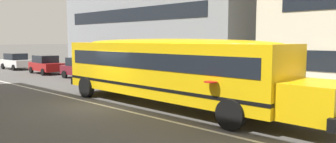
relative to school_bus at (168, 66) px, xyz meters
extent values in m
plane|color=#54514F|center=(-2.44, -1.93, -1.83)|extent=(400.00, 400.00, 0.00)
cube|color=gray|center=(-2.44, 5.64, -1.82)|extent=(120.00, 3.00, 0.01)
cube|color=silver|center=(-2.44, -1.93, -1.83)|extent=(110.00, 0.16, 0.01)
cube|color=yellow|center=(-0.27, 0.00, -0.12)|extent=(11.80, 2.87, 2.35)
cube|color=yellow|center=(6.46, -0.11, -0.71)|extent=(1.75, 2.27, 1.18)
cube|color=black|center=(-6.23, 0.10, -1.10)|extent=(0.26, 2.67, 0.38)
cube|color=black|center=(-0.27, 0.00, 0.30)|extent=(11.09, 2.90, 0.68)
cube|color=black|center=(-0.27, 0.00, -0.81)|extent=(11.82, 2.90, 0.13)
ellipsoid|color=yellow|center=(-0.27, 0.00, 1.06)|extent=(11.32, 2.65, 0.38)
cylinder|color=red|center=(3.47, -1.59, -0.24)|extent=(0.48, 0.48, 0.03)
cylinder|color=black|center=(4.22, 1.27, -1.29)|extent=(1.07, 0.32, 1.07)
cylinder|color=black|center=(4.18, -1.41, -1.29)|extent=(1.07, 0.32, 1.07)
cylinder|color=black|center=(-4.71, 1.41, -1.29)|extent=(1.07, 0.32, 1.07)
cylinder|color=black|center=(-4.75, -1.26, -1.29)|extent=(1.07, 0.32, 1.07)
cube|color=maroon|center=(-17.63, 2.85, -1.18)|extent=(3.98, 1.90, 0.70)
cube|color=black|center=(-17.78, 2.85, -0.51)|extent=(2.28, 1.67, 0.64)
cylinder|color=black|center=(-16.28, 3.63, -1.53)|extent=(0.61, 0.21, 0.60)
cylinder|color=black|center=(-16.37, 1.93, -1.53)|extent=(0.61, 0.21, 0.60)
cylinder|color=black|center=(-18.88, 3.76, -1.53)|extent=(0.61, 0.21, 0.60)
cylinder|color=black|center=(-18.97, 2.07, -1.53)|extent=(0.61, 0.21, 0.60)
cube|color=maroon|center=(-12.07, 3.14, -1.18)|extent=(3.99, 1.91, 0.70)
cube|color=black|center=(-12.22, 3.13, -0.51)|extent=(2.28, 1.68, 0.64)
cylinder|color=black|center=(-10.81, 4.06, -1.53)|extent=(0.61, 0.21, 0.60)
cylinder|color=black|center=(-10.72, 2.36, -1.53)|extent=(0.61, 0.21, 0.60)
cylinder|color=black|center=(-13.41, 3.92, -1.53)|extent=(0.61, 0.21, 0.60)
cylinder|color=black|center=(-13.32, 2.22, -1.53)|extent=(0.61, 0.21, 0.60)
cube|color=silver|center=(-23.99, 2.77, -1.18)|extent=(3.94, 1.80, 0.70)
cube|color=black|center=(-24.14, 2.77, -0.51)|extent=(2.24, 1.62, 0.64)
cylinder|color=black|center=(-22.72, 3.66, -1.53)|extent=(0.60, 0.20, 0.60)
cylinder|color=black|center=(-22.67, 1.96, -1.53)|extent=(0.60, 0.20, 0.60)
cylinder|color=black|center=(-25.32, 3.59, -1.53)|extent=(0.60, 0.20, 0.60)
cylinder|color=black|center=(-25.27, 1.89, -1.53)|extent=(0.60, 0.20, 0.60)
cube|color=gray|center=(-11.42, 12.23, 4.57)|extent=(19.93, 10.17, 12.80)
cube|color=black|center=(-11.42, 7.12, 0.09)|extent=(16.74, 0.04, 1.10)
cube|color=black|center=(-11.42, 7.12, 3.29)|extent=(16.74, 0.04, 1.10)
camera|label=1|loc=(9.82, -10.50, 1.20)|focal=34.18mm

